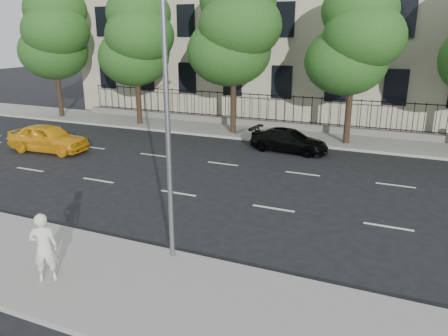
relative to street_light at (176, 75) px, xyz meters
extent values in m
plane|color=black|center=(-2.50, 1.77, -5.15)|extent=(120.00, 120.00, 0.00)
cube|color=gray|center=(-2.50, -2.23, -5.07)|extent=(60.00, 4.00, 0.15)
cube|color=gray|center=(-2.50, 15.77, -5.07)|extent=(60.00, 4.00, 0.15)
cube|color=slate|center=(-2.50, 17.47, -4.80)|extent=(30.00, 0.50, 0.40)
cube|color=black|center=(-2.50, 17.47, -4.50)|extent=(28.80, 0.05, 0.05)
cube|color=black|center=(-2.50, 17.47, -2.90)|extent=(28.80, 0.05, 0.05)
cylinder|color=slate|center=(0.00, -0.53, -1.00)|extent=(0.14, 0.14, 8.00)
cylinder|color=#382619|center=(-18.50, 14.97, -3.42)|extent=(0.36, 0.36, 3.15)
ellipsoid|color=#23551C|center=(-18.90, 15.27, -0.29)|extent=(4.94, 4.94, 4.06)
ellipsoid|color=#23551C|center=(-18.00, 14.77, 1.14)|extent=(4.68, 4.68, 3.85)
ellipsoid|color=#23551C|center=(-18.40, 15.37, 2.57)|extent=(4.42, 4.42, 3.64)
cylinder|color=#382619|center=(-11.50, 14.97, -3.51)|extent=(0.36, 0.36, 2.97)
ellipsoid|color=#23551C|center=(-11.90, 15.27, -0.52)|extent=(4.75, 4.75, 3.90)
ellipsoid|color=#23551C|center=(-11.00, 14.77, 0.85)|extent=(4.50, 4.50, 3.70)
ellipsoid|color=#23551C|center=(-11.40, 15.37, 2.23)|extent=(4.25, 4.25, 3.50)
cylinder|color=#382619|center=(-4.50, 14.97, -3.34)|extent=(0.36, 0.36, 3.32)
ellipsoid|color=#23551C|center=(-4.90, 15.27, -0.05)|extent=(5.13, 5.13, 4.21)
ellipsoid|color=#23551C|center=(-4.00, 14.77, 1.43)|extent=(4.86, 4.86, 4.00)
cylinder|color=#382619|center=(2.50, 14.97, -3.46)|extent=(0.36, 0.36, 3.08)
ellipsoid|color=#23551C|center=(2.10, 15.27, -0.48)|extent=(4.56, 4.56, 3.74)
ellipsoid|color=#23551C|center=(3.00, 14.77, 0.84)|extent=(4.32, 4.32, 3.55)
ellipsoid|color=#23551C|center=(2.60, 15.37, 2.16)|extent=(4.08, 4.08, 3.36)
imported|color=yellow|center=(-12.11, 7.17, -4.39)|extent=(4.55, 2.11, 1.51)
imported|color=black|center=(-0.15, 12.35, -4.53)|extent=(4.39, 2.10, 1.23)
imported|color=white|center=(-2.29, -2.92, -4.08)|extent=(0.80, 0.75, 1.84)
camera|label=1|loc=(5.75, -10.14, 1.06)|focal=35.00mm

